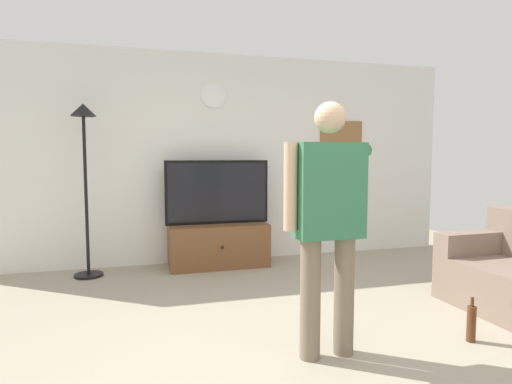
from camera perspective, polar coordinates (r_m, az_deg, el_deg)
name	(u,v)px	position (r m, az deg, el deg)	size (l,w,h in m)	color
ground_plane	(309,360)	(3.11, 7.21, -21.54)	(8.40, 8.40, 0.00)	#9E937F
back_wall	(224,159)	(5.62, -4.37, 4.51)	(6.40, 0.10, 2.70)	silver
tv_stand	(218,245)	(5.37, -5.09, -7.14)	(1.23, 0.54, 0.54)	brown
television	(217,192)	(5.32, -5.24, 0.00)	(1.30, 0.07, 0.80)	black
wall_clock	(213,96)	(5.59, -5.80, 12.83)	(0.31, 0.31, 0.03)	white
framed_picture	(341,142)	(6.13, 11.38, 6.61)	(0.64, 0.04, 0.59)	olive
floor_lamp	(85,154)	(5.14, -22.13, 4.78)	(0.32, 0.32, 1.97)	black
person_standing_nearer_lamp	(328,213)	(2.91, 9.67, -2.82)	(0.64, 0.78, 1.74)	#7A6B56
beverage_bottle	(471,323)	(3.67, 27.06, -15.50)	(0.07, 0.07, 0.34)	#592D19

